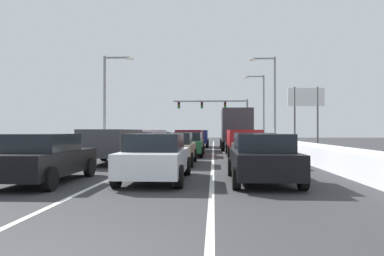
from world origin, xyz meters
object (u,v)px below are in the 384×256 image
at_px(traffic_light_gantry, 221,109).
at_px(street_lamp_right_mid, 261,103).
at_px(sedan_charcoal_right_lane_second, 253,149).
at_px(sedan_red_left_lane_third, 138,143).
at_px(suv_charcoal_left_lane_second, 113,143).
at_px(suv_red_right_lane_third, 243,140).
at_px(street_lamp_left_mid, 109,93).
at_px(sedan_gray_left_lane_fifth, 162,139).
at_px(sedan_gray_right_lane_fifth, 230,139).
at_px(sedan_tan_center_lane_second, 174,148).
at_px(suv_maroon_center_lane_fourth, 190,138).
at_px(sedan_black_right_lane_nearest, 262,158).
at_px(sedan_green_center_lane_third, 188,144).
at_px(sedan_black_left_lane_nearest, 44,158).
at_px(roadside_sign_right, 306,104).
at_px(suv_silver_left_lane_fourth, 151,138).
at_px(suv_navy_center_lane_fifth, 198,137).
at_px(box_truck_right_lane_fourth, 236,127).
at_px(street_lamp_right_near, 271,94).
at_px(sedan_white_center_lane_nearest, 156,157).

distance_m(traffic_light_gantry, street_lamp_right_mid, 8.86).
xyz_separation_m(sedan_charcoal_right_lane_second, sedan_red_left_lane_third, (-6.97, 7.36, 0.00)).
distance_m(sedan_charcoal_right_lane_second, suv_charcoal_left_lane_second, 6.85).
bearing_deg(suv_red_right_lane_third, street_lamp_left_mid, 147.00).
bearing_deg(street_lamp_right_mid, sedan_gray_left_lane_fifth, -140.88).
bearing_deg(sedan_gray_right_lane_fifth, street_lamp_left_mid, -143.86).
bearing_deg(suv_charcoal_left_lane_second, sedan_red_left_lane_third, 91.28).
xyz_separation_m(sedan_tan_center_lane_second, traffic_light_gantry, (2.92, 36.08, 3.97)).
bearing_deg(suv_red_right_lane_third, suv_maroon_center_lane_fourth, 125.24).
distance_m(sedan_black_right_lane_nearest, sedan_green_center_lane_third, 12.11).
relative_size(suv_charcoal_left_lane_second, street_lamp_right_mid, 0.57).
relative_size(sedan_green_center_lane_third, suv_maroon_center_lane_fourth, 0.92).
bearing_deg(sedan_black_right_lane_nearest, sedan_black_left_lane_nearest, -175.47).
distance_m(suv_red_right_lane_third, sedan_green_center_lane_third, 3.56).
bearing_deg(roadside_sign_right, sedan_gray_right_lane_fifth, 139.01).
bearing_deg(suv_charcoal_left_lane_second, suv_silver_left_lane_fourth, 91.42).
relative_size(sedan_gray_right_lane_fifth, sedan_red_left_lane_third, 1.00).
relative_size(suv_maroon_center_lane_fourth, street_lamp_right_mid, 0.57).
xyz_separation_m(sedan_charcoal_right_lane_second, suv_navy_center_lane_fifth, (-3.44, 18.86, 0.25)).
bearing_deg(sedan_black_left_lane_nearest, roadside_sign_right, 58.58).
xyz_separation_m(box_truck_right_lane_fourth, suv_silver_left_lane_fourth, (-7.13, -0.33, -0.88)).
bearing_deg(street_lamp_right_near, box_truck_right_lane_fourth, -126.01).
height_order(suv_red_right_lane_third, sedan_black_left_lane_nearest, suv_red_right_lane_third).
bearing_deg(sedan_gray_right_lane_fifth, suv_navy_center_lane_fifth, -142.82).
bearing_deg(suv_navy_center_lane_fifth, street_lamp_right_near, 2.11).
relative_size(suv_navy_center_lane_fifth, street_lamp_left_mid, 0.61).
relative_size(sedan_white_center_lane_nearest, street_lamp_right_near, 0.51).
height_order(box_truck_right_lane_fourth, street_lamp_right_near, street_lamp_right_near).
xyz_separation_m(sedan_black_left_lane_nearest, sedan_gray_left_lane_fifth, (-0.01, 26.13, 0.00)).
bearing_deg(street_lamp_right_mid, sedan_black_right_lane_nearest, -97.20).
distance_m(sedan_green_center_lane_third, suv_maroon_center_lane_fourth, 5.81).
bearing_deg(suv_charcoal_left_lane_second, suv_red_right_lane_third, 40.84).
distance_m(sedan_black_right_lane_nearest, sedan_black_left_lane_nearest, 6.76).
height_order(suv_silver_left_lane_fourth, roadside_sign_right, roadside_sign_right).
relative_size(street_lamp_right_near, street_lamp_left_mid, 1.11).
height_order(sedan_charcoal_right_lane_second, sedan_gray_right_lane_fifth, same).
height_order(suv_charcoal_left_lane_second, sedan_gray_left_lane_fifth, suv_charcoal_left_lane_second).
bearing_deg(roadside_sign_right, suv_red_right_lane_third, -124.17).
height_order(suv_navy_center_lane_fifth, sedan_gray_left_lane_fifth, suv_navy_center_lane_fifth).
bearing_deg(suv_navy_center_lane_fifth, traffic_light_gantry, 81.49).
height_order(suv_red_right_lane_third, street_lamp_right_near, street_lamp_right_near).
height_order(sedan_white_center_lane_nearest, sedan_gray_left_lane_fifth, same).
height_order(sedan_white_center_lane_nearest, suv_maroon_center_lane_fourth, suv_maroon_center_lane_fourth).
bearing_deg(traffic_light_gantry, sedan_black_left_lane_nearest, -98.36).
height_order(suv_red_right_lane_third, roadside_sign_right, roadside_sign_right).
height_order(sedan_charcoal_right_lane_second, street_lamp_right_mid, street_lamp_right_mid).
height_order(sedan_gray_right_lane_fifth, sedan_tan_center_lane_second, same).
relative_size(sedan_gray_right_lane_fifth, suv_silver_left_lane_fourth, 0.92).
height_order(suv_charcoal_left_lane_second, street_lamp_right_near, street_lamp_right_near).
height_order(sedan_gray_right_lane_fifth, sedan_white_center_lane_nearest, same).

